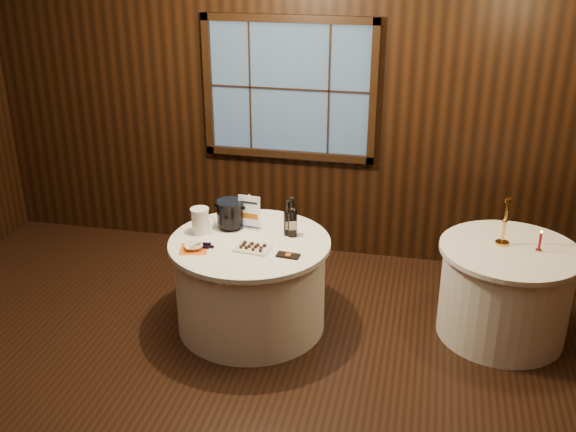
% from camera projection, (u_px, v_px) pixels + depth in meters
% --- Properties ---
extents(ground, '(6.00, 6.00, 0.00)m').
position_uv_depth(ground, '(214.00, 400.00, 4.71)').
color(ground, black).
rests_on(ground, ground).
extents(back_wall, '(6.00, 0.10, 3.00)m').
position_uv_depth(back_wall, '(290.00, 99.00, 6.31)').
color(back_wall, black).
rests_on(back_wall, ground).
extents(main_table, '(1.28, 1.28, 0.77)m').
position_uv_depth(main_table, '(251.00, 283.00, 5.45)').
color(main_table, white).
rests_on(main_table, ground).
extents(side_table, '(1.08, 1.08, 0.77)m').
position_uv_depth(side_table, '(505.00, 292.00, 5.32)').
color(side_table, white).
rests_on(side_table, ground).
extents(sign_stand, '(0.18, 0.10, 0.30)m').
position_uv_depth(sign_stand, '(250.00, 217.00, 5.47)').
color(sign_stand, '#B4B4BB').
rests_on(sign_stand, main_table).
extents(port_bottle_left, '(0.07, 0.08, 0.29)m').
position_uv_depth(port_bottle_left, '(288.00, 220.00, 5.35)').
color(port_bottle_left, black).
rests_on(port_bottle_left, main_table).
extents(port_bottle_right, '(0.08, 0.09, 0.33)m').
position_uv_depth(port_bottle_right, '(292.00, 219.00, 5.32)').
color(port_bottle_right, black).
rests_on(port_bottle_right, main_table).
extents(ice_bucket, '(0.23, 0.23, 0.24)m').
position_uv_depth(ice_bucket, '(230.00, 214.00, 5.47)').
color(ice_bucket, black).
rests_on(ice_bucket, main_table).
extents(chocolate_plate, '(0.29, 0.21, 0.04)m').
position_uv_depth(chocolate_plate, '(252.00, 248.00, 5.15)').
color(chocolate_plate, white).
rests_on(chocolate_plate, main_table).
extents(chocolate_box, '(0.18, 0.10, 0.01)m').
position_uv_depth(chocolate_box, '(288.00, 255.00, 5.04)').
color(chocolate_box, black).
rests_on(chocolate_box, main_table).
extents(grape_bunch, '(0.17, 0.06, 0.04)m').
position_uv_depth(grape_bunch, '(207.00, 245.00, 5.17)').
color(grape_bunch, black).
rests_on(grape_bunch, main_table).
extents(glass_pitcher, '(0.20, 0.15, 0.21)m').
position_uv_depth(glass_pitcher, '(200.00, 221.00, 5.38)').
color(glass_pitcher, white).
rests_on(glass_pitcher, main_table).
extents(orange_napkin, '(0.25, 0.25, 0.00)m').
position_uv_depth(orange_napkin, '(194.00, 249.00, 5.16)').
color(orange_napkin, orange).
rests_on(orange_napkin, main_table).
extents(cracker_bowl, '(0.19, 0.19, 0.03)m').
position_uv_depth(cracker_bowl, '(194.00, 247.00, 5.15)').
color(cracker_bowl, white).
rests_on(cracker_bowl, orange_napkin).
extents(brass_candlestick, '(0.11, 0.11, 0.38)m').
position_uv_depth(brass_candlestick, '(504.00, 228.00, 5.18)').
color(brass_candlestick, gold).
rests_on(brass_candlestick, side_table).
extents(red_candle, '(0.05, 0.05, 0.17)m').
position_uv_depth(red_candle, '(540.00, 243.00, 5.10)').
color(red_candle, gold).
rests_on(red_candle, side_table).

